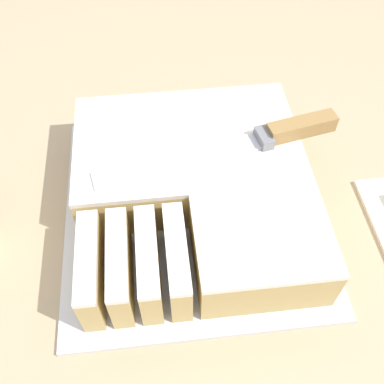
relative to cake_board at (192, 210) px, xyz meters
The scene contains 5 objects.
ground_plane 0.96m from the cake_board, 39.24° to the left, with size 8.00×8.00×0.00m, color #9E9384.
countertop 0.48m from the cake_board, 39.24° to the left, with size 1.40×1.10×0.95m.
cake_board is the anchor object (origin of this frame).
cake 0.04m from the cake_board, 48.04° to the left, with size 0.29×0.31×0.07m.
knife 0.14m from the cake_board, 23.38° to the left, with size 0.32×0.09×0.02m.
Camera 1 is at (-0.07, -0.37, 1.45)m, focal length 42.00 mm.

